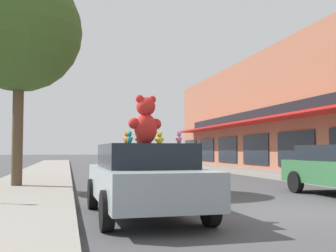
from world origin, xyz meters
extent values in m
plane|color=#424244|center=(0.00, 0.00, 0.00)|extent=(260.00, 260.00, 0.00)
cube|color=red|center=(6.69, 15.14, 3.16)|extent=(1.59, 33.96, 0.12)
cube|color=black|center=(7.44, 15.14, 3.71)|extent=(0.08, 32.35, 0.70)
cube|color=black|center=(7.45, 12.62, 1.40)|extent=(0.06, 3.84, 2.00)
cube|color=black|center=(7.45, 17.67, 1.40)|extent=(0.06, 3.84, 2.00)
cube|color=black|center=(7.45, 22.72, 1.40)|extent=(0.06, 3.84, 2.00)
cube|color=black|center=(7.45, 27.78, 1.40)|extent=(0.06, 3.84, 2.00)
cube|color=black|center=(7.45, 32.83, 1.40)|extent=(0.06, 3.84, 2.00)
cube|color=#8C999E|center=(-3.19, 0.22, 0.67)|extent=(1.97, 4.55, 0.65)
cube|color=black|center=(-3.19, 0.22, 1.23)|extent=(1.70, 2.52, 0.48)
cylinder|color=black|center=(-4.14, 1.59, 0.34)|extent=(0.22, 0.69, 0.68)
cylinder|color=black|center=(-2.32, 1.64, 0.34)|extent=(0.22, 0.69, 0.68)
cylinder|color=black|center=(-4.07, -1.20, 0.34)|extent=(0.22, 0.69, 0.68)
cylinder|color=black|center=(-2.25, -1.16, 0.34)|extent=(0.22, 0.69, 0.68)
ellipsoid|color=red|center=(-3.17, 0.12, 1.77)|extent=(0.56, 0.51, 0.62)
sphere|color=red|center=(-3.17, 0.12, 2.23)|extent=(0.48, 0.48, 0.39)
sphere|color=red|center=(-3.04, 0.16, 2.38)|extent=(0.20, 0.20, 0.16)
sphere|color=red|center=(-3.31, 0.09, 2.38)|extent=(0.20, 0.20, 0.16)
sphere|color=#FF4741|center=(-3.22, 0.28, 2.20)|extent=(0.18, 0.18, 0.15)
sphere|color=red|center=(-2.94, 0.22, 1.88)|extent=(0.28, 0.28, 0.23)
sphere|color=red|center=(-3.42, 0.09, 1.88)|extent=(0.28, 0.28, 0.23)
ellipsoid|color=orange|center=(-3.50, 0.55, 1.55)|extent=(0.18, 0.18, 0.18)
sphere|color=orange|center=(-3.50, 0.55, 1.68)|extent=(0.16, 0.16, 0.11)
sphere|color=orange|center=(-3.46, 0.53, 1.73)|extent=(0.07, 0.07, 0.05)
sphere|color=orange|center=(-3.53, 0.58, 1.73)|extent=(0.07, 0.07, 0.05)
sphere|color=#FFBA41|center=(-3.47, 0.59, 1.68)|extent=(0.06, 0.06, 0.04)
sphere|color=orange|center=(-3.43, 0.51, 1.58)|extent=(0.09, 0.09, 0.07)
sphere|color=orange|center=(-3.55, 0.60, 1.58)|extent=(0.09, 0.09, 0.07)
ellipsoid|color=green|center=(-2.66, 1.18, 1.54)|extent=(0.15, 0.13, 0.16)
sphere|color=green|center=(-2.66, 1.18, 1.66)|extent=(0.13, 0.13, 0.10)
sphere|color=green|center=(-2.63, 1.17, 1.70)|extent=(0.05, 0.05, 0.04)
sphere|color=green|center=(-2.70, 1.19, 1.70)|extent=(0.05, 0.05, 0.04)
sphere|color=#5ADA6D|center=(-2.65, 1.22, 1.65)|extent=(0.05, 0.05, 0.04)
sphere|color=green|center=(-2.60, 1.17, 1.57)|extent=(0.07, 0.07, 0.06)
sphere|color=green|center=(-2.72, 1.21, 1.57)|extent=(0.07, 0.07, 0.06)
ellipsoid|color=teal|center=(-3.57, -0.31, 1.54)|extent=(0.14, 0.15, 0.15)
sphere|color=teal|center=(-3.57, -0.31, 1.65)|extent=(0.13, 0.13, 0.09)
sphere|color=teal|center=(-3.55, -0.34, 1.68)|extent=(0.05, 0.05, 0.04)
sphere|color=teal|center=(-3.59, -0.28, 1.68)|extent=(0.05, 0.05, 0.04)
sphere|color=#47CDC6|center=(-3.54, -0.29, 1.64)|extent=(0.05, 0.05, 0.04)
sphere|color=teal|center=(-3.53, -0.36, 1.56)|extent=(0.07, 0.07, 0.05)
sphere|color=teal|center=(-3.59, -0.26, 1.56)|extent=(0.07, 0.07, 0.05)
ellipsoid|color=blue|center=(-2.96, 0.87, 1.54)|extent=(0.15, 0.15, 0.15)
sphere|color=blue|center=(-2.96, 0.87, 1.65)|extent=(0.13, 0.13, 0.10)
sphere|color=blue|center=(-2.93, 0.89, 1.69)|extent=(0.06, 0.06, 0.04)
sphere|color=blue|center=(-2.99, 0.86, 1.69)|extent=(0.06, 0.06, 0.04)
sphere|color=#548DFF|center=(-2.98, 0.91, 1.65)|extent=(0.05, 0.05, 0.04)
sphere|color=blue|center=(-2.91, 0.91, 1.57)|extent=(0.08, 0.08, 0.06)
sphere|color=blue|center=(-3.02, 0.85, 1.57)|extent=(0.08, 0.08, 0.06)
ellipsoid|color=olive|center=(-3.23, 0.60, 1.55)|extent=(0.15, 0.14, 0.16)
sphere|color=olive|center=(-3.23, 0.60, 1.67)|extent=(0.13, 0.13, 0.10)
sphere|color=olive|center=(-3.19, 0.61, 1.71)|extent=(0.05, 0.05, 0.04)
sphere|color=olive|center=(-3.26, 0.59, 1.71)|extent=(0.05, 0.05, 0.04)
sphere|color=tan|center=(-3.24, 0.64, 1.66)|extent=(0.05, 0.05, 0.04)
sphere|color=olive|center=(-3.17, 0.62, 1.58)|extent=(0.07, 0.07, 0.06)
sphere|color=olive|center=(-3.29, 0.59, 1.58)|extent=(0.07, 0.07, 0.06)
ellipsoid|color=yellow|center=(-2.72, 0.92, 1.56)|extent=(0.15, 0.13, 0.18)
sphere|color=yellow|center=(-2.72, 0.92, 1.69)|extent=(0.12, 0.12, 0.12)
sphere|color=yellow|center=(-2.68, 0.93, 1.74)|extent=(0.05, 0.05, 0.05)
sphere|color=yellow|center=(-2.76, 0.92, 1.74)|extent=(0.05, 0.05, 0.05)
sphere|color=#FFFF4D|center=(-2.72, 0.97, 1.68)|extent=(0.05, 0.05, 0.04)
sphere|color=yellow|center=(-2.65, 0.94, 1.59)|extent=(0.07, 0.07, 0.07)
sphere|color=yellow|center=(-2.79, 0.93, 1.59)|extent=(0.07, 0.07, 0.07)
ellipsoid|color=pink|center=(-2.69, -0.67, 1.53)|extent=(0.14, 0.13, 0.14)
sphere|color=pink|center=(-2.69, -0.67, 1.64)|extent=(0.12, 0.12, 0.09)
sphere|color=pink|center=(-2.66, -0.65, 1.67)|extent=(0.05, 0.05, 0.04)
sphere|color=pink|center=(-2.72, -0.68, 1.67)|extent=(0.05, 0.05, 0.04)
sphere|color=#FFA3DA|center=(-2.71, -0.63, 1.63)|extent=(0.05, 0.05, 0.03)
sphere|color=pink|center=(-2.64, -0.63, 1.56)|extent=(0.07, 0.07, 0.05)
sphere|color=pink|center=(-2.74, -0.69, 1.56)|extent=(0.07, 0.07, 0.05)
ellipsoid|color=beige|center=(-2.94, 1.20, 1.56)|extent=(0.18, 0.18, 0.18)
sphere|color=beige|center=(-2.94, 1.20, 1.69)|extent=(0.16, 0.16, 0.12)
sphere|color=beige|center=(-2.90, 1.18, 1.74)|extent=(0.07, 0.07, 0.05)
sphere|color=beige|center=(-2.97, 1.23, 1.74)|extent=(0.07, 0.07, 0.05)
sphere|color=white|center=(-2.91, 1.25, 1.69)|extent=(0.06, 0.06, 0.04)
sphere|color=beige|center=(-2.87, 1.17, 1.59)|extent=(0.09, 0.09, 0.07)
sphere|color=beige|center=(-2.99, 1.25, 1.59)|extent=(0.09, 0.09, 0.07)
cylinder|color=black|center=(2.31, 3.80, 0.34)|extent=(0.20, 0.68, 0.68)
cylinder|color=brown|center=(-6.38, 6.85, 1.92)|extent=(0.36, 0.36, 3.52)
sphere|color=#3D5B23|center=(-6.38, 6.85, 5.49)|extent=(4.25, 4.25, 4.25)
camera|label=1|loc=(-4.71, -8.25, 1.34)|focal=45.00mm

